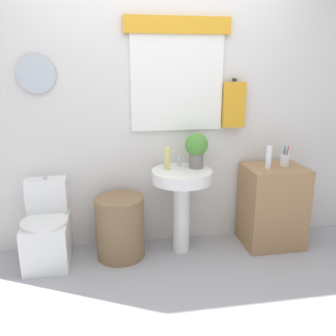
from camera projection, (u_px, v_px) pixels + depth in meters
ground_plane at (176, 313)px, 2.44m from camera, size 8.00×8.00×0.00m
back_wall at (153, 104)px, 3.17m from camera, size 4.40×0.18×2.60m
toilet at (48, 231)px, 3.05m from camera, size 0.38×0.51×0.72m
laundry_hamper at (120, 227)px, 3.12m from camera, size 0.42×0.42×0.55m
pedestal_sink at (182, 190)px, 3.12m from camera, size 0.53×0.53×0.77m
faucet at (179, 161)px, 3.17m from camera, size 0.03×0.03×0.10m
wooden_cabinet at (272, 206)px, 3.32m from camera, size 0.53×0.44×0.76m
soap_bottle at (167, 158)px, 3.08m from camera, size 0.05×0.05×0.20m
potted_plant at (196, 148)px, 3.10m from camera, size 0.20×0.20×0.31m
lotion_bottle at (269, 157)px, 3.14m from camera, size 0.05×0.05×0.20m
toothbrush_cup at (285, 160)px, 3.24m from camera, size 0.08×0.08×0.19m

